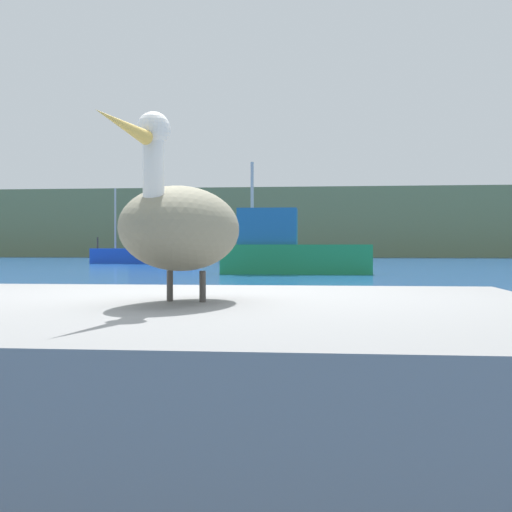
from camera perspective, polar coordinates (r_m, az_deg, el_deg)
The scene contains 6 objects.
ground_plane at distance 4.12m, azimuth -4.86°, elevation -13.57°, with size 260.00×260.00×0.00m, color #194C93.
hillside_backdrop at distance 74.87m, azimuth 5.52°, elevation 2.61°, with size 140.00×13.08×6.94m, color #6B7A51.
pier_dock at distance 3.30m, azimuth -6.03°, elevation -10.41°, with size 3.45×2.96×0.76m, color gray.
pelican at distance 3.22m, azimuth -6.14°, elevation 2.47°, with size 0.62×1.29×0.82m.
fishing_boat_blue at distance 43.64m, azimuth -8.97°, elevation 0.49°, with size 6.71×2.38×4.68m.
fishing_boat_green at distance 26.57m, azimuth 2.67°, elevation 0.47°, with size 5.67×2.00×4.27m.
Camera 1 is at (0.76, -3.92, 1.02)m, focal length 48.90 mm.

